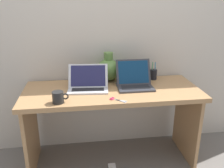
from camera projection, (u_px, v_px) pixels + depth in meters
The scene contains 10 objects.
ground_plane at pixel (112, 159), 2.41m from camera, with size 6.00×6.00×0.00m, color slate.
back_wall at pixel (107, 32), 2.33m from camera, with size 4.40×0.04×2.40m, color beige.
desk at pixel (112, 105), 2.21m from camera, with size 1.56×0.63×0.75m.
laptop_left at pixel (88, 83), 2.15m from camera, with size 0.37×0.26×0.21m.
laptop_right at pixel (134, 80), 2.21m from camera, with size 0.32×0.26×0.23m.
green_vase at pixel (108, 69), 2.35m from camera, with size 0.23×0.23×0.28m.
coffee_mug at pixel (58, 97), 1.87m from camera, with size 0.13×0.09×0.09m.
pen_cup at pixel (153, 74), 2.40m from camera, with size 0.07×0.07×0.18m.
scissors at pixel (115, 99), 1.94m from camera, with size 0.13×0.11×0.01m.
power_brick at pixel (112, 167), 2.28m from camera, with size 0.07×0.07×0.03m, color white.
Camera 1 is at (-0.27, -1.99, 1.53)m, focal length 38.97 mm.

